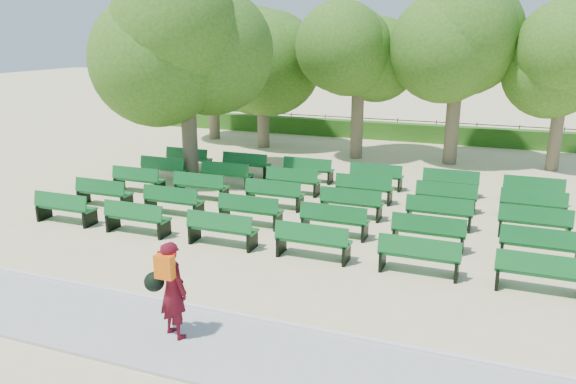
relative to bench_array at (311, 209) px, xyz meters
The scene contains 9 objects.
ground 1.11m from the bench_array, 139.96° to the right, with size 120.00×120.00×0.00m, color beige.
paving 8.15m from the bench_array, 95.94° to the right, with size 30.00×2.20×0.06m, color #A7A6A2.
curb 7.01m from the bench_array, 96.91° to the right, with size 30.00×0.12×0.10m, color silver.
hedge 13.32m from the bench_array, 93.63° to the left, with size 26.00×0.70×0.90m, color #2A5D18.
fence 13.72m from the bench_array, 93.53° to the left, with size 26.00×0.10×1.02m, color black, non-canonical shape.
tree_line 9.33m from the bench_array, 95.19° to the left, with size 21.80×6.80×7.04m, color #38651B, non-canonical shape.
bench_array is the anchor object (origin of this frame).
tree_among 7.55m from the bench_array, 158.69° to the left, with size 4.86×4.86×6.91m.
person 8.12m from the bench_array, 89.55° to the right, with size 0.92×0.66×1.83m.
Camera 1 is at (6.19, -15.22, 5.43)m, focal length 35.00 mm.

